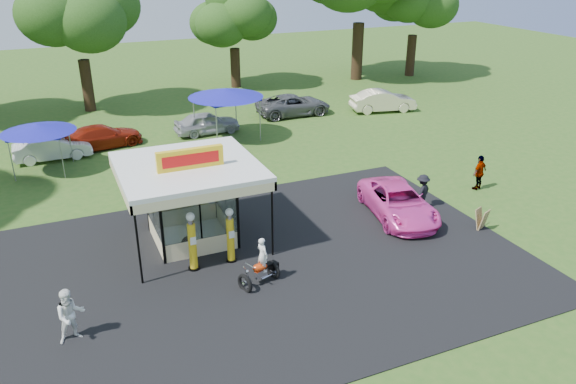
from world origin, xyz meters
The scene contains 23 objects.
ground centered at (0.00, 0.00, 0.00)m, with size 120.00×120.00×0.00m, color #2D571B.
asphalt_apron centered at (0.00, 2.00, 0.02)m, with size 20.00×14.00×0.04m, color black.
gas_station_kiosk centered at (-2.00, 4.99, 1.78)m, with size 5.40×5.40×4.18m.
gas_pump_left centered at (-2.58, 2.66, 1.15)m, with size 0.45×0.45×2.39m.
gas_pump_right centered at (-1.09, 2.68, 1.09)m, with size 0.43×0.43×2.28m.
motorcycle centered at (-0.55, 0.80, 0.73)m, with size 1.66×1.20×1.89m.
spare_tires centered at (-2.40, 4.02, 0.34)m, with size 0.86×0.76×0.69m.
a_frame_sign centered at (9.66, 0.94, 0.48)m, with size 0.57×0.65×0.94m.
kiosk_car centered at (-2.00, 7.20, 0.48)m, with size 1.13×2.82×0.96m, color gold.
pink_sedan centered at (7.06, 3.46, 0.71)m, with size 2.35×5.10×1.42m, color #FC44B5.
spectator_west centered at (-7.07, 0.10, 0.91)m, with size 0.88×0.69×1.81m, color white.
spectator_east_a centered at (8.57, 3.76, 0.84)m, with size 1.08×0.62×1.67m, color black.
spectator_east_b centered at (12.54, 4.49, 0.90)m, with size 1.06×0.44×1.80m, color gray.
bg_car_a centered at (-6.85, 17.69, 0.70)m, with size 1.47×4.23×1.39m, color white.
bg_car_b centered at (-3.99, 18.72, 0.70)m, with size 1.95×4.80×1.39m, color maroon.
bg_car_c centered at (2.62, 18.88, 0.72)m, with size 1.70×4.23×1.44m, color #AEAEB3.
bg_car_d centered at (9.59, 20.67, 0.75)m, with size 2.49×5.40×1.50m, color #505052.
bg_car_e centered at (16.06, 18.93, 0.79)m, with size 1.67×4.79×1.58m, color beige.
tent_west centered at (-7.38, 15.87, 2.44)m, with size 3.85×3.85×2.69m.
tent_east centered at (3.48, 17.29, 2.95)m, with size 4.66×4.66×3.26m.
oak_far_c centered at (-3.83, 27.84, 6.76)m, with size 9.04×9.04×10.66m.
oak_far_d centered at (8.63, 30.83, 5.86)m, with size 7.73×7.73×9.20m.
oak_far_f centered at (25.30, 28.80, 6.53)m, with size 8.44×8.44×10.17m.
Camera 1 is at (-6.63, -15.55, 11.23)m, focal length 35.00 mm.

